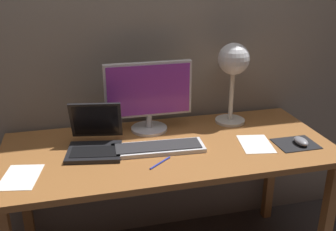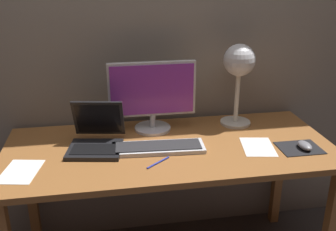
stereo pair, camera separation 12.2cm
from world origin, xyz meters
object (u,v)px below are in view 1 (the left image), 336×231
object	(u,v)px
keyboard_main	(158,148)
laptop	(95,137)
monitor	(149,94)
pen	(160,163)
mouse	(301,141)
desk_lamp	(233,65)

from	to	relation	value
keyboard_main	laptop	bearing A→B (deg)	162.21
monitor	laptop	world-z (taller)	monitor
monitor	pen	distance (m)	0.43
laptop	pen	distance (m)	0.35
keyboard_main	monitor	bearing A→B (deg)	88.69
monitor	laptop	size ratio (longest dim) A/B	1.43
laptop	mouse	size ratio (longest dim) A/B	3.31
laptop	mouse	world-z (taller)	laptop
laptop	pen	bearing A→B (deg)	-40.24
monitor	pen	xyz separation A→B (m)	(-0.03, -0.38, -0.20)
monitor	desk_lamp	bearing A→B (deg)	0.41
laptop	keyboard_main	bearing A→B (deg)	-17.79
monitor	pen	world-z (taller)	monitor
keyboard_main	desk_lamp	xyz separation A→B (m)	(0.47, 0.25, 0.31)
desk_lamp	pen	bearing A→B (deg)	-141.93
desk_lamp	keyboard_main	bearing A→B (deg)	-151.94
mouse	pen	bearing A→B (deg)	-178.30
desk_lamp	mouse	xyz separation A→B (m)	(0.22, -0.36, -0.31)
desk_lamp	pen	size ratio (longest dim) A/B	3.18
mouse	desk_lamp	bearing A→B (deg)	121.55
mouse	pen	size ratio (longest dim) A/B	0.69
laptop	desk_lamp	bearing A→B (deg)	11.77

